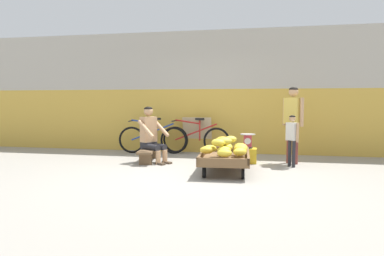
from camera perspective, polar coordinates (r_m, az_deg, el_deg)
ground_plane at (r=5.84m, az=-0.20°, el=-7.98°), size 80.00×80.00×0.00m
back_wall at (r=8.57m, az=3.62°, el=5.88°), size 16.00×0.30×2.94m
banana_cart at (r=6.19m, az=5.44°, el=-5.01°), size 0.91×1.48×0.36m
banana_pile at (r=6.10m, az=5.74°, el=-3.06°), size 0.86×1.18×0.27m
low_bench at (r=7.31m, az=-7.09°, el=-3.90°), size 0.45×1.13×0.27m
vendor_seated at (r=7.19m, az=-6.68°, el=-1.07°), size 0.74×0.66×1.14m
plastic_crate at (r=7.17m, az=9.08°, el=-4.48°), size 0.36×0.28×0.30m
weighing_scale at (r=7.13m, az=9.11°, el=-2.07°), size 0.30×0.30×0.29m
bicycle_near_left at (r=8.38m, az=-6.50°, el=-1.76°), size 1.66×0.48×0.86m
bicycle_far_left at (r=8.26m, az=0.58°, el=-1.83°), size 1.66×0.48×0.86m
sign_board at (r=8.50m, az=0.91°, el=-1.13°), size 0.70×0.29×0.87m
customer_adult at (r=7.22m, az=16.20°, el=1.86°), size 0.38×0.37×1.53m
customer_child at (r=6.86m, az=16.06°, el=-1.12°), size 0.23×0.25×0.99m
shopping_bag at (r=6.79m, az=8.28°, el=-5.23°), size 0.18×0.12×0.24m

